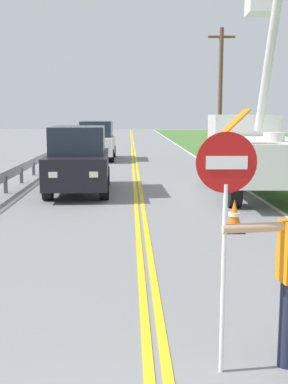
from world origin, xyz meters
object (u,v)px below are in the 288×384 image
object	(u,v)px
utility_bucket_truck	(254,148)
oncoming_suv_nearest	(79,159)
stop_sign_paddle	(225,199)
oncoming_suv_second	(97,140)
utility_pole_mid	(220,87)
traffic_cone_mid	(234,216)

from	to	relation	value
utility_bucket_truck	oncoming_suv_nearest	world-z (taller)	utility_bucket_truck
utility_bucket_truck	oncoming_suv_nearest	bearing A→B (deg)	177.41
stop_sign_paddle	oncoming_suv_second	distance (m)	22.44
oncoming_suv_nearest	oncoming_suv_second	distance (m)	11.17
utility_pole_mid	traffic_cone_mid	world-z (taller)	utility_pole_mid
oncoming_suv_second	oncoming_suv_nearest	bearing A→B (deg)	-89.21
oncoming_suv_second	utility_pole_mid	xyz separation A→B (m)	(7.91, 6.56, 3.19)
stop_sign_paddle	traffic_cone_mid	xyz separation A→B (m)	(1.33, 5.65, -1.37)
stop_sign_paddle	oncoming_suv_second	bearing A→B (deg)	96.78
oncoming_suv_nearest	traffic_cone_mid	distance (m)	6.70
oncoming_suv_nearest	traffic_cone_mid	world-z (taller)	oncoming_suv_nearest
traffic_cone_mid	utility_bucket_truck	bearing A→B (deg)	71.81
oncoming_suv_nearest	utility_bucket_truck	bearing A→B (deg)	-2.59
stop_sign_paddle	oncoming_suv_nearest	distance (m)	11.40
stop_sign_paddle	traffic_cone_mid	size ratio (longest dim) A/B	3.33
oncoming_suv_nearest	traffic_cone_mid	bearing A→B (deg)	-54.94
stop_sign_paddle	utility_pole_mid	distance (m)	29.42
utility_bucket_truck	oncoming_suv_second	size ratio (longest dim) A/B	1.49
utility_bucket_truck	oncoming_suv_second	xyz separation A→B (m)	(-5.69, 11.42, -0.38)
stop_sign_paddle	oncoming_suv_nearest	xyz separation A→B (m)	(-2.49, 11.10, -0.65)
utility_pole_mid	oncoming_suv_nearest	bearing A→B (deg)	-113.62
oncoming_suv_nearest	stop_sign_paddle	bearing A→B (deg)	-77.34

